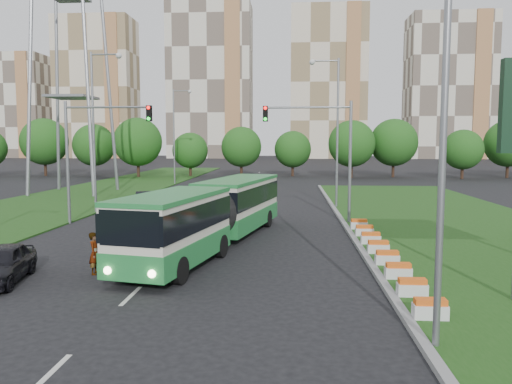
# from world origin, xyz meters

# --- Properties ---
(ground) EXTENTS (360.00, 360.00, 0.00)m
(ground) POSITION_xyz_m (0.00, 0.00, 0.00)
(ground) COLOR black
(ground) RESTS_ON ground
(grass_median) EXTENTS (14.00, 60.00, 0.15)m
(grass_median) POSITION_xyz_m (13.00, 8.00, 0.07)
(grass_median) COLOR #1C4614
(grass_median) RESTS_ON ground
(median_kerb) EXTENTS (0.30, 60.00, 0.18)m
(median_kerb) POSITION_xyz_m (6.05, 8.00, 0.09)
(median_kerb) COLOR gray
(median_kerb) RESTS_ON ground
(left_verge) EXTENTS (12.00, 110.00, 0.10)m
(left_verge) POSITION_xyz_m (-18.00, 25.00, 0.05)
(left_verge) COLOR #1C4614
(left_verge) RESTS_ON ground
(lane_markings) EXTENTS (0.20, 100.00, 0.01)m
(lane_markings) POSITION_xyz_m (-3.00, 20.00, 0.00)
(lane_markings) COLOR beige
(lane_markings) RESTS_ON ground
(flower_planters) EXTENTS (1.10, 15.90, 0.60)m
(flower_planters) POSITION_xyz_m (6.70, -0.30, 0.45)
(flower_planters) COLOR silver
(flower_planters) RESTS_ON grass_median
(traffic_mast_median) EXTENTS (5.76, 0.32, 8.00)m
(traffic_mast_median) POSITION_xyz_m (4.78, 10.00, 5.35)
(traffic_mast_median) COLOR gray
(traffic_mast_median) RESTS_ON ground
(traffic_mast_left) EXTENTS (5.76, 0.32, 8.00)m
(traffic_mast_left) POSITION_xyz_m (-10.38, 9.00, 5.35)
(traffic_mast_left) COLOR gray
(traffic_mast_left) RESTS_ON ground
(street_lamps) EXTENTS (36.00, 60.00, 12.00)m
(street_lamps) POSITION_xyz_m (-3.00, 10.00, 6.00)
(street_lamps) COLOR gray
(street_lamps) RESTS_ON ground
(tree_line) EXTENTS (120.00, 8.00, 9.00)m
(tree_line) POSITION_xyz_m (10.00, 55.00, 4.50)
(tree_line) COLOR #185115
(tree_line) RESTS_ON ground
(apartment_tower_west) EXTENTS (26.00, 15.00, 48.00)m
(apartment_tower_west) POSITION_xyz_m (-65.00, 150.00, 24.00)
(apartment_tower_west) COLOR beige
(apartment_tower_west) RESTS_ON ground
(apartment_tower_cwest) EXTENTS (28.00, 15.00, 52.00)m
(apartment_tower_cwest) POSITION_xyz_m (-25.00, 150.00, 26.00)
(apartment_tower_cwest) COLOR beige
(apartment_tower_cwest) RESTS_ON ground
(apartment_tower_ceast) EXTENTS (25.00, 15.00, 50.00)m
(apartment_tower_ceast) POSITION_xyz_m (15.00, 150.00, 25.00)
(apartment_tower_ceast) COLOR beige
(apartment_tower_ceast) RESTS_ON ground
(apartment_tower_east) EXTENTS (27.00, 15.00, 47.00)m
(apartment_tower_east) POSITION_xyz_m (55.00, 150.00, 23.50)
(apartment_tower_east) COLOR beige
(apartment_tower_east) RESTS_ON ground
(midrise_west) EXTENTS (22.00, 14.00, 36.00)m
(midrise_west) POSITION_xyz_m (-95.00, 150.00, 18.00)
(midrise_west) COLOR beige
(midrise_west) RESTS_ON ground
(articulated_bus) EXTENTS (2.65, 17.02, 2.80)m
(articulated_bus) POSITION_xyz_m (-1.52, 2.59, 1.72)
(articulated_bus) COLOR beige
(articulated_bus) RESTS_ON ground
(car_left_near) EXTENTS (2.50, 4.50, 1.45)m
(car_left_near) POSITION_xyz_m (-8.50, -4.68, 0.72)
(car_left_near) COLOR black
(car_left_near) RESTS_ON ground
(car_left_far) EXTENTS (2.84, 5.13, 1.60)m
(car_left_far) POSITION_xyz_m (-8.35, 14.44, 0.80)
(car_left_far) COLOR black
(car_left_far) RESTS_ON ground
(pedestrian) EXTENTS (0.46, 0.66, 1.72)m
(pedestrian) POSITION_xyz_m (-5.38, -3.27, 0.86)
(pedestrian) COLOR gray
(pedestrian) RESTS_ON ground
(shopping_trolley) EXTENTS (0.37, 0.39, 0.64)m
(shopping_trolley) POSITION_xyz_m (-2.80, -3.94, 0.32)
(shopping_trolley) COLOR orange
(shopping_trolley) RESTS_ON ground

